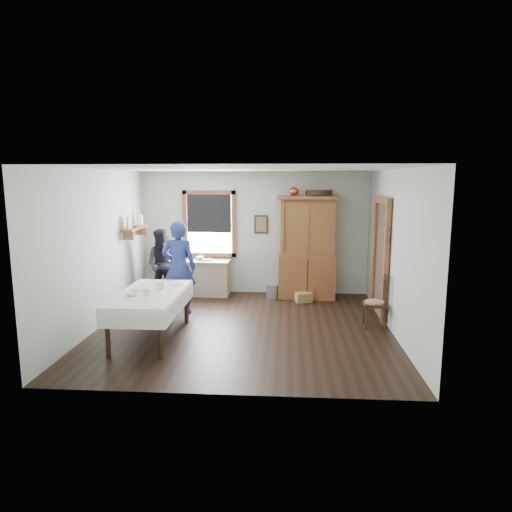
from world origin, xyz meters
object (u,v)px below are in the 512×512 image
pail (273,291)px  woman_blue (179,271)px  spindle_chair (375,302)px  figure_dark (163,267)px  dining_table (151,316)px  work_counter (199,278)px  wicker_basket (304,297)px  china_hutch (307,247)px

pail → woman_blue: 2.22m
spindle_chair → woman_blue: (-3.56, 0.63, 0.36)m
spindle_chair → pail: (-1.81, 1.84, -0.30)m
woman_blue → figure_dark: woman_blue is taller
dining_table → figure_dark: figure_dark is taller
work_counter → wicker_basket: work_counter is taller
pail → woman_blue: (-1.75, -1.20, 0.66)m
wicker_basket → woman_blue: woman_blue is taller
wicker_basket → figure_dark: figure_dark is taller
work_counter → woman_blue: bearing=-92.4°
wicker_basket → woman_blue: 2.68m
work_counter → pail: work_counter is taller
woman_blue → pail: bearing=-145.6°
work_counter → figure_dark: bearing=-146.9°
woman_blue → figure_dark: 1.13m
china_hutch → woman_blue: china_hutch is taller
spindle_chair → wicker_basket: spindle_chair is taller
spindle_chair → figure_dark: (-4.13, 1.60, 0.24)m
spindle_chair → figure_dark: figure_dark is taller
dining_table → spindle_chair: size_ratio=2.09×
work_counter → figure_dark: 0.85m
china_hutch → pail: (-0.73, -0.12, -0.94)m
work_counter → figure_dark: size_ratio=0.97×
wicker_basket → work_counter: bearing=169.2°
dining_table → pail: size_ratio=6.19×
dining_table → wicker_basket: dining_table is taller
dining_table → woman_blue: size_ratio=1.16×
woman_blue → dining_table: bearing=85.4°
spindle_chair → wicker_basket: 1.99m
spindle_chair → work_counter: bearing=152.7°
figure_dark → china_hutch: bearing=10.3°
woman_blue → figure_dark: size_ratio=1.17×
china_hutch → spindle_chair: size_ratio=2.39×
china_hutch → work_counter: bearing=-178.5°
work_counter → woman_blue: size_ratio=0.83×
dining_table → pail: (1.86, 2.66, -0.23)m
spindle_chair → pail: bearing=137.6°
work_counter → spindle_chair: spindle_chair is taller
work_counter → figure_dark: figure_dark is taller
work_counter → pail: 1.66m
work_counter → pail: bearing=-3.6°
work_counter → wicker_basket: 2.34m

